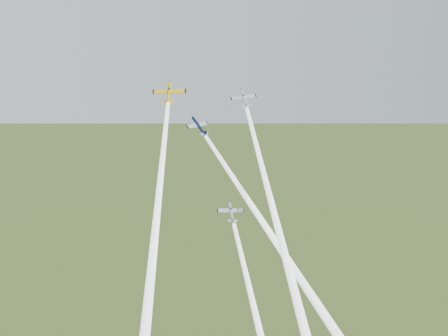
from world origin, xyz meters
TOP-DOWN VIEW (x-y plane):
  - plane_yellow at (-10.89, 1.98)m, footprint 10.08×9.53m
  - smoke_trail_yellow at (-21.78, -21.55)m, footprint 22.51×45.26m
  - plane_navy at (-3.16, 2.56)m, footprint 9.03×8.08m
  - smoke_trail_navy at (6.65, -19.42)m, footprint 20.40×42.13m
  - plane_silver_right at (7.92, -0.27)m, footprint 6.99×6.40m
  - smoke_trail_silver_right at (3.66, -28.63)m, footprint 10.25×54.09m
  - plane_silver_low at (-0.92, -12.32)m, footprint 7.45×6.06m

SIDE VIEW (x-z plane):
  - smoke_trail_navy at x=6.65m, z-range 55.01..99.85m
  - smoke_trail_silver_right at x=3.66m, z-range 52.62..106.61m
  - plane_silver_low at x=-0.92m, z-range 79.89..85.72m
  - smoke_trail_yellow at x=-21.78m, z-range 59.84..108.35m
  - plane_navy at x=-3.16m, z-range 98.26..104.38m
  - plane_silver_right at x=7.92m, z-range 105.09..111.08m
  - plane_yellow at x=-10.89m, z-range 106.40..113.26m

